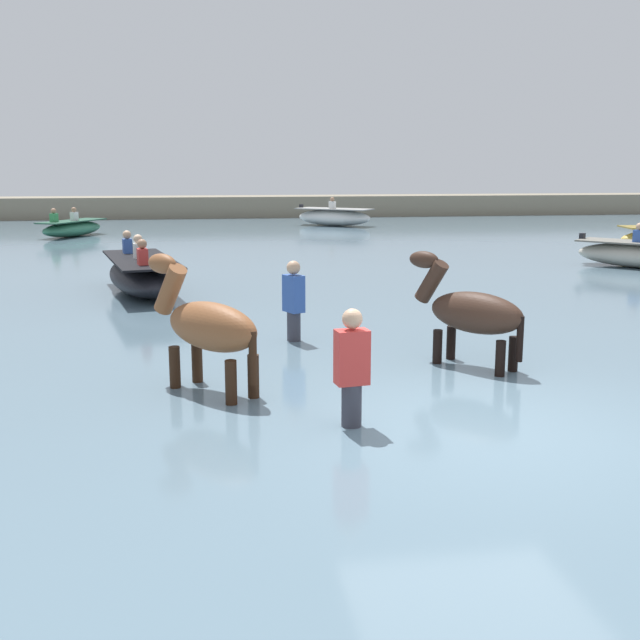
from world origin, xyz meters
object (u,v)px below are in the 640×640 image
Objects in this scene: person_onlooker_right at (294,313)px; person_wading_close at (352,385)px; boat_mid_channel at (638,255)px; boat_far_offshore at (142,275)px; boat_distant_east at (334,217)px; horse_trailing_chestnut at (208,330)px; boat_far_inshore at (72,228)px; horse_lead_dark_bay at (471,316)px.

person_wading_close is (0.11, -3.85, 0.00)m from person_onlooker_right.
person_onlooker_right is (-9.55, -6.92, 0.09)m from boat_mid_channel.
boat_distant_east is at bearing 67.91° from boat_far_offshore.
horse_trailing_chestnut is 0.51× the size of boat_far_offshore.
boat_distant_east is 25.68m from person_wading_close.
boat_mid_channel is at bearing 35.92° from person_onlooker_right.
boat_distant_east is (5.54, 23.92, -0.35)m from horse_trailing_chestnut.
boat_distant_east is at bearing 76.95° from horse_trailing_chestnut.
person_onlooker_right is at bearing -62.16° from boat_far_offshore.
boat_distant_east is at bearing 19.02° from boat_far_inshore.
boat_far_inshore is at bearing 108.19° from person_onlooker_right.
person_wading_close is at bearing -133.37° from horse_lead_dark_bay.
boat_far_offshore is 5.38m from person_onlooker_right.
person_onlooker_right is (2.51, -4.76, 0.06)m from boat_far_offshore.
boat_distant_east is 2.10× the size of person_onlooker_right.
boat_far_offshore reaches higher than boat_mid_channel.
boat_far_offshore is 12.25m from boat_mid_channel.
boat_far_offshore is at bearing 124.85° from horse_lead_dark_bay.
horse_lead_dark_bay reaches higher than boat_distant_east.
horse_lead_dark_bay is 23.40m from boat_distant_east.
horse_lead_dark_bay is 0.63× the size of boat_mid_channel.
boat_mid_channel is at bearing -35.60° from boat_far_inshore.
boat_far_inshore is 13.65m from boat_far_offshore.
horse_lead_dark_bay is 3.37m from horse_trailing_chestnut.
boat_far_offshore is 1.30× the size of boat_mid_channel.
boat_far_offshore is at bearing -169.86° from boat_mid_channel.
horse_lead_dark_bay is 1.15× the size of person_onlooker_right.
horse_trailing_chestnut is 20.93m from boat_far_inshore.
boat_distant_east is 15.50m from boat_mid_channel.
person_wading_close is at bearing -73.02° from boat_far_offshore.
person_wading_close is (-1.94, -2.05, -0.24)m from horse_lead_dark_bay.
boat_distant_east reaches higher than boat_far_offshore.
horse_trailing_chestnut is at bearing -117.54° from person_onlooker_right.
horse_trailing_chestnut is at bearing -103.05° from boat_distant_east.
boat_far_inshore is 0.91× the size of boat_distant_east.
horse_trailing_chestnut reaches higher than horse_lead_dark_bay.
horse_trailing_chestnut is at bearing -80.11° from boat_far_offshore.
horse_lead_dark_bay is 2.74m from person_onlooker_right.
boat_far_inshore is 18.93m from person_onlooker_right.
person_onlooker_right reaches higher than boat_mid_channel.
person_wading_close is (2.63, -8.61, 0.06)m from boat_far_offshore.
horse_trailing_chestnut is 1.21× the size of person_wading_close.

